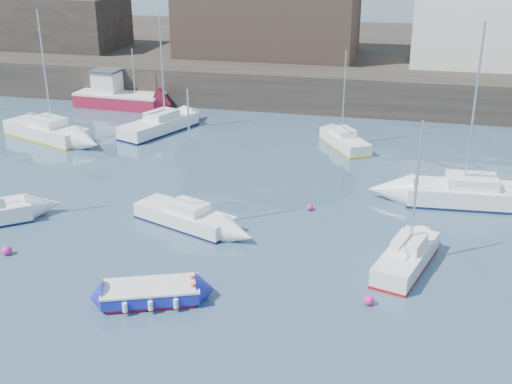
% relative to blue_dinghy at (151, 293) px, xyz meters
% --- Properties ---
extents(water, '(220.00, 220.00, 0.00)m').
position_rel_blue_dinghy_xyz_m(water, '(2.23, -3.46, -0.40)').
color(water, '#2D4760').
rests_on(water, ground).
extents(quay_wall, '(90.00, 5.00, 3.00)m').
position_rel_blue_dinghy_xyz_m(quay_wall, '(2.23, 31.54, 1.10)').
color(quay_wall, '#28231E').
rests_on(quay_wall, ground).
extents(land_strip, '(90.00, 32.00, 2.80)m').
position_rel_blue_dinghy_xyz_m(land_strip, '(2.23, 49.54, 1.00)').
color(land_strip, '#28231E').
rests_on(land_strip, ground).
extents(bldg_east_d, '(11.14, 11.14, 8.95)m').
position_rel_blue_dinghy_xyz_m(bldg_east_d, '(13.23, 38.04, 6.96)').
color(bldg_east_d, white).
rests_on(bldg_east_d, land_strip).
extents(warehouse, '(16.40, 10.40, 7.60)m').
position_rel_blue_dinghy_xyz_m(warehouse, '(-3.77, 39.54, 6.22)').
color(warehouse, '#3D2D26').
rests_on(warehouse, land_strip).
extents(bldg_west, '(14.00, 8.00, 5.00)m').
position_rel_blue_dinghy_xyz_m(bldg_west, '(-25.77, 38.54, 4.90)').
color(bldg_west, '#353028').
rests_on(bldg_west, land_strip).
extents(blue_dinghy, '(4.12, 2.90, 0.72)m').
position_rel_blue_dinghy_xyz_m(blue_dinghy, '(0.00, 0.00, 0.00)').
color(blue_dinghy, maroon).
rests_on(blue_dinghy, ground).
extents(fishing_boat, '(7.52, 3.20, 4.88)m').
position_rel_blue_dinghy_xyz_m(fishing_boat, '(-14.19, 28.05, 0.54)').
color(fishing_boat, maroon).
rests_on(fishing_boat, ground).
extents(sailboat_b, '(5.61, 3.60, 6.90)m').
position_rel_blue_dinghy_xyz_m(sailboat_b, '(-1.05, 7.12, 0.05)').
color(sailboat_b, white).
rests_on(sailboat_b, ground).
extents(sailboat_c, '(2.90, 5.16, 6.48)m').
position_rel_blue_dinghy_xyz_m(sailboat_c, '(9.71, 5.13, 0.09)').
color(sailboat_c, white).
rests_on(sailboat_c, ground).
extents(sailboat_d, '(7.60, 2.89, 9.51)m').
position_rel_blue_dinghy_xyz_m(sailboat_d, '(13.20, 13.14, 0.18)').
color(sailboat_d, white).
rests_on(sailboat_d, ground).
extents(sailboat_e, '(7.20, 4.64, 8.85)m').
position_rel_blue_dinghy_xyz_m(sailboat_e, '(-15.26, 18.54, 0.17)').
color(sailboat_e, white).
rests_on(sailboat_e, ground).
extents(sailboat_f, '(3.93, 5.05, 6.43)m').
position_rel_blue_dinghy_xyz_m(sailboat_f, '(5.36, 21.40, 0.05)').
color(sailboat_f, white).
rests_on(sailboat_f, ground).
extents(sailboat_h, '(4.40, 6.82, 8.38)m').
position_rel_blue_dinghy_xyz_m(sailboat_h, '(-8.11, 21.88, 0.14)').
color(sailboat_h, white).
rests_on(sailboat_h, ground).
extents(buoy_near, '(0.45, 0.45, 0.45)m').
position_rel_blue_dinghy_xyz_m(buoy_near, '(-7.82, 2.25, -0.40)').
color(buoy_near, '#E42298').
rests_on(buoy_near, ground).
extents(buoy_mid, '(0.42, 0.42, 0.42)m').
position_rel_blue_dinghy_xyz_m(buoy_mid, '(8.35, 1.74, -0.40)').
color(buoy_mid, '#E42298').
rests_on(buoy_mid, ground).
extents(buoy_far, '(0.36, 0.36, 0.36)m').
position_rel_blue_dinghy_xyz_m(buoy_far, '(4.71, 10.32, -0.40)').
color(buoy_far, '#E42298').
rests_on(buoy_far, ground).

